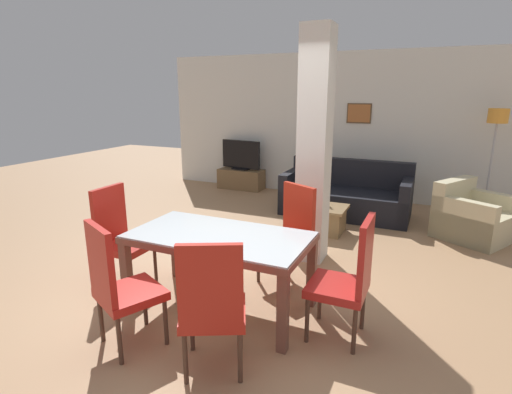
{
  "coord_description": "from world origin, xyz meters",
  "views": [
    {
      "loc": [
        1.71,
        -2.97,
        2.0
      ],
      "look_at": [
        0.0,
        0.82,
        0.89
      ],
      "focal_mm": 28.0,
      "sensor_mm": 36.0,
      "label": 1
    }
  ],
  "objects_px": {
    "dining_chair_near_left": "(119,283)",
    "tv_stand": "(241,179)",
    "dining_chair_near_right": "(212,304)",
    "dining_chair_far_right": "(290,232)",
    "bottle": "(325,197)",
    "tv_screen": "(241,155)",
    "dining_chair_head_left": "(120,234)",
    "coffee_table": "(325,219)",
    "dining_table": "(219,250)",
    "dining_chair_head_right": "(349,276)",
    "floor_lamp": "(496,128)",
    "armchair": "(472,219)",
    "sofa": "(346,197)"
  },
  "relations": [
    {
      "from": "dining_table",
      "to": "floor_lamp",
      "type": "distance_m",
      "value": 4.97
    },
    {
      "from": "dining_chair_far_right",
      "to": "tv_screen",
      "type": "bearing_deg",
      "value": -29.14
    },
    {
      "from": "dining_chair_head_right",
      "to": "coffee_table",
      "type": "relative_size",
      "value": 1.76
    },
    {
      "from": "dining_chair_far_right",
      "to": "floor_lamp",
      "type": "xyz_separation_m",
      "value": [
        2.12,
        3.4,
        0.89
      ]
    },
    {
      "from": "dining_chair_near_right",
      "to": "tv_screen",
      "type": "relative_size",
      "value": 1.2
    },
    {
      "from": "tv_screen",
      "to": "tv_stand",
      "type": "bearing_deg",
      "value": -0.0
    },
    {
      "from": "dining_chair_head_right",
      "to": "tv_screen",
      "type": "height_order",
      "value": "dining_chair_head_right"
    },
    {
      "from": "dining_chair_near_right",
      "to": "armchair",
      "type": "distance_m",
      "value": 4.34
    },
    {
      "from": "dining_chair_head_right",
      "to": "bottle",
      "type": "bearing_deg",
      "value": 18.75
    },
    {
      "from": "tv_stand",
      "to": "dining_chair_head_right",
      "type": "bearing_deg",
      "value": -54.34
    },
    {
      "from": "dining_table",
      "to": "tv_stand",
      "type": "height_order",
      "value": "dining_table"
    },
    {
      "from": "dining_table",
      "to": "coffee_table",
      "type": "distance_m",
      "value": 2.52
    },
    {
      "from": "dining_chair_far_right",
      "to": "dining_chair_near_left",
      "type": "distance_m",
      "value": 1.84
    },
    {
      "from": "dining_chair_head_right",
      "to": "sofa",
      "type": "height_order",
      "value": "dining_chair_head_right"
    },
    {
      "from": "dining_chair_near_right",
      "to": "dining_chair_near_left",
      "type": "height_order",
      "value": "same"
    },
    {
      "from": "dining_chair_far_right",
      "to": "sofa",
      "type": "xyz_separation_m",
      "value": [
        0.03,
        2.7,
        -0.27
      ]
    },
    {
      "from": "dining_chair_head_left",
      "to": "tv_stand",
      "type": "xyz_separation_m",
      "value": [
        -0.76,
        4.37,
        -0.35
      ]
    },
    {
      "from": "dining_chair_near_right",
      "to": "coffee_table",
      "type": "xyz_separation_m",
      "value": [
        -0.05,
        3.29,
        -0.36
      ]
    },
    {
      "from": "dining_chair_head_right",
      "to": "coffee_table",
      "type": "height_order",
      "value": "dining_chair_head_right"
    },
    {
      "from": "tv_stand",
      "to": "tv_screen",
      "type": "bearing_deg",
      "value": 0.0
    },
    {
      "from": "coffee_table",
      "to": "bottle",
      "type": "height_order",
      "value": "bottle"
    },
    {
      "from": "dining_chair_near_right",
      "to": "dining_chair_near_left",
      "type": "relative_size",
      "value": 1.0
    },
    {
      "from": "dining_chair_far_right",
      "to": "coffee_table",
      "type": "relative_size",
      "value": 1.76
    },
    {
      "from": "tv_stand",
      "to": "dining_chair_far_right",
      "type": "bearing_deg",
      "value": -56.65
    },
    {
      "from": "dining_chair_near_left",
      "to": "armchair",
      "type": "bearing_deg",
      "value": 81.04
    },
    {
      "from": "dining_chair_far_right",
      "to": "bottle",
      "type": "xyz_separation_m",
      "value": [
        -0.09,
        1.77,
        -0.06
      ]
    },
    {
      "from": "dining_chair_near_right",
      "to": "floor_lamp",
      "type": "distance_m",
      "value": 5.52
    },
    {
      "from": "sofa",
      "to": "dining_chair_near_right",
      "type": "bearing_deg",
      "value": 89.56
    },
    {
      "from": "dining_table",
      "to": "dining_chair_head_right",
      "type": "xyz_separation_m",
      "value": [
        1.19,
        0.0,
        -0.03
      ]
    },
    {
      "from": "coffee_table",
      "to": "bottle",
      "type": "xyz_separation_m",
      "value": [
        -0.04,
        0.1,
        0.3
      ]
    },
    {
      "from": "dining_chair_near_left",
      "to": "bottle",
      "type": "xyz_separation_m",
      "value": [
        0.73,
        3.42,
        -0.06
      ]
    },
    {
      "from": "dining_chair_far_right",
      "to": "dining_chair_head_right",
      "type": "bearing_deg",
      "value": 162.12
    },
    {
      "from": "dining_chair_near_right",
      "to": "bottle",
      "type": "bearing_deg",
      "value": 65.23
    },
    {
      "from": "dining_chair_far_right",
      "to": "tv_stand",
      "type": "height_order",
      "value": "dining_chair_far_right"
    },
    {
      "from": "sofa",
      "to": "tv_screen",
      "type": "bearing_deg",
      "value": -20.27
    },
    {
      "from": "bottle",
      "to": "dining_chair_near_left",
      "type": "bearing_deg",
      "value": -102.0
    },
    {
      "from": "tv_screen",
      "to": "dining_chair_head_left",
      "type": "bearing_deg",
      "value": 106.21
    },
    {
      "from": "dining_chair_far_right",
      "to": "coffee_table",
      "type": "height_order",
      "value": "dining_chair_far_right"
    },
    {
      "from": "dining_chair_head_right",
      "to": "tv_stand",
      "type": "bearing_deg",
      "value": 35.66
    },
    {
      "from": "dining_chair_near_right",
      "to": "coffee_table",
      "type": "height_order",
      "value": "dining_chair_near_right"
    },
    {
      "from": "dining_chair_head_left",
      "to": "dining_chair_near_right",
      "type": "height_order",
      "value": "same"
    },
    {
      "from": "dining_chair_near_right",
      "to": "dining_table",
      "type": "bearing_deg",
      "value": 90.0
    },
    {
      "from": "sofa",
      "to": "bottle",
      "type": "bearing_deg",
      "value": 82.48
    },
    {
      "from": "bottle",
      "to": "floor_lamp",
      "type": "xyz_separation_m",
      "value": [
        2.21,
        1.63,
        0.95
      ]
    },
    {
      "from": "coffee_table",
      "to": "dining_table",
      "type": "bearing_deg",
      "value": -98.22
    },
    {
      "from": "tv_stand",
      "to": "dining_chair_head_left",
      "type": "bearing_deg",
      "value": -80.1
    },
    {
      "from": "tv_screen",
      "to": "floor_lamp",
      "type": "relative_size",
      "value": 0.51
    },
    {
      "from": "dining_chair_near_right",
      "to": "dining_chair_far_right",
      "type": "distance_m",
      "value": 1.61
    },
    {
      "from": "dining_chair_near_left",
      "to": "tv_stand",
      "type": "xyz_separation_m",
      "value": [
        -1.54,
        5.23,
        -0.35
      ]
    },
    {
      "from": "dining_chair_near_right",
      "to": "tv_screen",
      "type": "bearing_deg",
      "value": 88.11
    }
  ]
}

